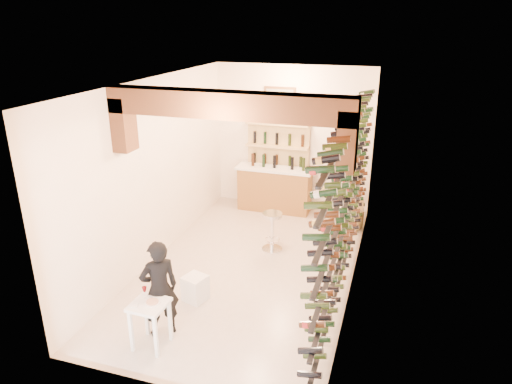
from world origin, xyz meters
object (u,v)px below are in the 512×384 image
person (159,289)px  chrome_barstool (272,229)px  wine_rack (344,194)px  crate_lower (347,219)px  tasting_table (150,311)px  white_stool (195,288)px  back_counter (275,187)px

person → chrome_barstool: 2.95m
wine_rack → crate_lower: size_ratio=10.11×
tasting_table → chrome_barstool: tasting_table is taller
white_stool → crate_lower: 3.92m
tasting_table → person: (0.01, 0.28, 0.17)m
wine_rack → white_stool: 2.73m
crate_lower → chrome_barstool: bearing=-129.6°
back_counter → tasting_table: 5.04m
wine_rack → person: (-2.13, -2.10, -0.84)m
tasting_table → crate_lower: bearing=68.3°
tasting_table → crate_lower: tasting_table is taller
chrome_barstool → crate_lower: chrome_barstool is taller
wine_rack → person: 3.11m
white_stool → person: bearing=-96.4°
back_counter → white_stool: bearing=-93.0°
white_stool → tasting_table: bearing=-95.1°
wine_rack → tasting_table: (-2.14, -2.38, -1.01)m
tasting_table → crate_lower: 5.01m
white_stool → crate_lower: size_ratio=0.72×
white_stool → chrome_barstool: size_ratio=0.54×
white_stool → crate_lower: white_stool is taller
wine_rack → back_counter: bearing=124.7°
tasting_table → crate_lower: (2.01, 4.58, -0.37)m
back_counter → tasting_table: (-0.31, -5.03, 0.01)m
tasting_table → white_stool: tasting_table is taller
chrome_barstool → tasting_table: bearing=-104.3°
back_counter → white_stool: back_counter is taller
wine_rack → person: wine_rack is taller
person → crate_lower: bearing=-159.0°
tasting_table → chrome_barstool: bearing=77.7°
back_counter → chrome_barstool: 1.98m
back_counter → tasting_table: back_counter is taller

